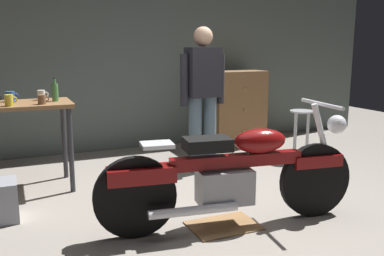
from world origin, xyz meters
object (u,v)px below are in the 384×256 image
Objects in this scene: shop_stool at (302,121)px; mug_yellow_tall at (9,100)px; person_standing at (203,93)px; bottle at (55,92)px; motorcycle at (233,173)px; mug_white_ceramic at (41,95)px; mug_brown_stoneware at (42,99)px; wooden_dresser at (237,108)px; mug_blue_enamel at (10,96)px.

mug_yellow_tall reaches higher than shop_stool.
person_standing is 1.62m from bottle.
mug_white_ceramic reaches higher than motorcycle.
motorcycle is 2.01m from mug_brown_stoneware.
mug_blue_enamel is (-3.06, -0.75, 0.40)m from wooden_dresser.
wooden_dresser is 9.92× the size of mug_yellow_tall.
wooden_dresser is at bearing 109.36° from shop_stool.
bottle reaches higher than wooden_dresser.
mug_yellow_tall is (-3.44, -0.05, 0.46)m from shop_stool.
motorcycle is at bearing -120.17° from wooden_dresser.
mug_blue_enamel is 0.45m from bottle.
bottle is (0.42, -0.15, 0.04)m from mug_blue_enamel.
motorcycle is at bearing -54.13° from bottle.
mug_brown_stoneware is at bearing 3.82° from mug_yellow_tall.
bottle is at bearing 52.27° from mug_brown_stoneware.
mug_yellow_tall is 0.48m from bottle.
motorcycle is 2.92m from wooden_dresser.
mug_yellow_tall reaches higher than motorcycle.
motorcycle is at bearing -47.56° from mug_brown_stoneware.
wooden_dresser is at bearing 18.83° from bottle.
mug_brown_stoneware is (-2.78, -1.08, 0.40)m from wooden_dresser.
mug_brown_stoneware is 0.97× the size of mug_yellow_tall.
mug_white_ceramic is (-3.13, 0.32, 0.45)m from shop_stool.
person_standing reaches higher than mug_brown_stoneware.
wooden_dresser reaches higher than mug_blue_enamel.
person_standing reaches higher than shop_stool.
mug_brown_stoneware is 0.29m from mug_yellow_tall.
mug_blue_enamel is (-3.43, 0.31, 0.45)m from shop_stool.
wooden_dresser is 8.86× the size of mug_blue_enamel.
wooden_dresser reaches higher than mug_yellow_tall.
wooden_dresser reaches higher than mug_brown_stoneware.
shop_stool is (1.40, -0.04, -0.43)m from person_standing.
motorcycle is 1.64m from person_standing.
bottle is at bearing -8.78° from person_standing.
wooden_dresser is 3.18m from mug_blue_enamel.
motorcycle is 1.30× the size of person_standing.
mug_blue_enamel is (-2.03, 0.27, 0.03)m from person_standing.
bottle is (-1.17, 1.62, 0.55)m from motorcycle.
bottle is at bearing -54.45° from mug_white_ceramic.
person_standing is 1.49m from wooden_dresser.
bottle reaches higher than shop_stool.
mug_white_ceramic is at bearing 50.09° from mug_yellow_tall.
mug_white_ceramic is (-1.29, 1.79, 0.50)m from motorcycle.
wooden_dresser is at bearing 19.75° from mug_yellow_tall.
motorcycle is at bearing -54.16° from mug_white_ceramic.
mug_white_ceramic is 0.30m from mug_blue_enamel.
mug_yellow_tall is (-2.04, -0.09, 0.03)m from person_standing.
shop_stool is 5.98× the size of mug_brown_stoneware.
person_standing reaches higher than mug_blue_enamel.
mug_white_ceramic reaches higher than mug_brown_stoneware.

